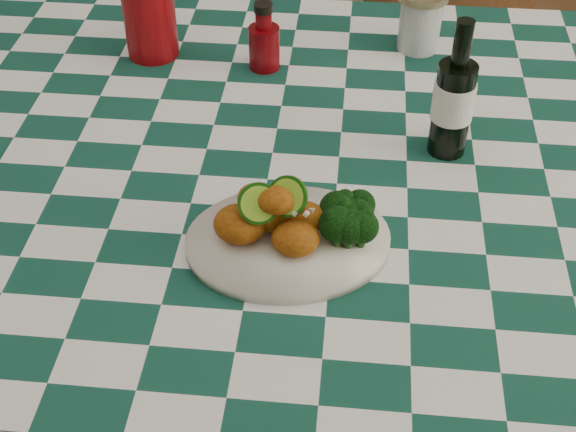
# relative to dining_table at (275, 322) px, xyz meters

# --- Properties ---
(dining_table) EXTENTS (1.66, 1.06, 0.79)m
(dining_table) POSITION_rel_dining_table_xyz_m (0.00, 0.00, 0.00)
(dining_table) COLOR #114033
(dining_table) RESTS_ON ground
(plate) EXTENTS (0.31, 0.26, 0.02)m
(plate) POSITION_rel_dining_table_xyz_m (0.04, -0.21, 0.40)
(plate) COLOR silver
(plate) RESTS_ON dining_table
(fried_chicken_pile) EXTENTS (0.13, 0.10, 0.08)m
(fried_chicken_pile) POSITION_rel_dining_table_xyz_m (0.03, -0.21, 0.45)
(fried_chicken_pile) COLOR #A4590F
(fried_chicken_pile) RESTS_ON plate
(broccoli_side) EXTENTS (0.08, 0.08, 0.06)m
(broccoli_side) POSITION_rel_dining_table_xyz_m (0.13, -0.19, 0.44)
(broccoli_side) COLOR black
(broccoli_side) RESTS_ON plate
(red_tumbler) EXTENTS (0.10, 0.10, 0.16)m
(red_tumbler) POSITION_rel_dining_table_xyz_m (-0.25, 0.28, 0.47)
(red_tumbler) COLOR maroon
(red_tumbler) RESTS_ON dining_table
(ketchup_bottle) EXTENTS (0.06, 0.06, 0.12)m
(ketchup_bottle) POSITION_rel_dining_table_xyz_m (-0.04, 0.25, 0.45)
(ketchup_bottle) COLOR #600409
(ketchup_bottle) RESTS_ON dining_table
(mason_jar) EXTENTS (0.12, 0.12, 0.11)m
(mason_jar) POSITION_rel_dining_table_xyz_m (0.23, 0.34, 0.45)
(mason_jar) COLOR #B2BCBA
(mason_jar) RESTS_ON dining_table
(beer_bottle) EXTENTS (0.07, 0.07, 0.22)m
(beer_bottle) POSITION_rel_dining_table_xyz_m (0.26, 0.03, 0.50)
(beer_bottle) COLOR black
(beer_bottle) RESTS_ON dining_table
(wooden_chair_left) EXTENTS (0.52, 0.54, 0.94)m
(wooden_chair_left) POSITION_rel_dining_table_xyz_m (-0.21, 0.71, 0.08)
(wooden_chair_left) COLOR #472814
(wooden_chair_left) RESTS_ON ground
(wooden_chair_right) EXTENTS (0.58, 0.59, 0.96)m
(wooden_chair_right) POSITION_rel_dining_table_xyz_m (0.41, 0.68, 0.09)
(wooden_chair_right) COLOR #472814
(wooden_chair_right) RESTS_ON ground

